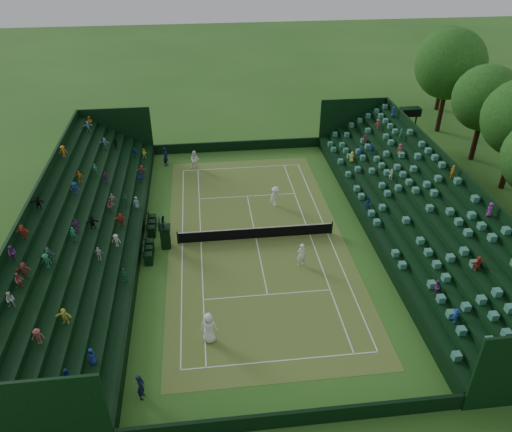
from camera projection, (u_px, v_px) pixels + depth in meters
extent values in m
plane|color=#295A1C|center=(256.00, 239.00, 37.38)|extent=(160.00, 160.00, 0.00)
cube|color=#3D7828|center=(256.00, 239.00, 37.38)|extent=(12.97, 26.77, 0.01)
cube|color=black|center=(238.00, 146.00, 50.48)|extent=(17.17, 0.20, 1.00)
cube|color=black|center=(295.00, 418.00, 23.75)|extent=(17.17, 0.20, 1.00)
cube|color=black|center=(367.00, 226.00, 37.95)|extent=(0.20, 31.77, 1.00)
cube|color=black|center=(140.00, 241.00, 36.28)|extent=(0.20, 31.77, 1.00)
cube|color=black|center=(373.00, 225.00, 38.00)|extent=(0.80, 32.00, 1.00)
cube|color=black|center=(383.00, 222.00, 37.96)|extent=(0.80, 32.00, 1.45)
cube|color=black|center=(394.00, 219.00, 37.92)|extent=(0.80, 32.00, 1.90)
cube|color=black|center=(405.00, 216.00, 37.88)|extent=(0.80, 32.00, 2.35)
cube|color=black|center=(415.00, 213.00, 37.84)|extent=(0.80, 32.00, 2.80)
cube|color=black|center=(426.00, 210.00, 37.80)|extent=(0.80, 32.00, 3.25)
cube|color=black|center=(436.00, 206.00, 37.76)|extent=(0.80, 32.00, 3.70)
cube|color=black|center=(447.00, 203.00, 37.72)|extent=(0.80, 32.00, 4.15)
cube|color=black|center=(455.00, 199.00, 37.57)|extent=(0.20, 32.00, 4.90)
cube|color=black|center=(133.00, 241.00, 36.23)|extent=(0.80, 32.00, 1.00)
cube|color=black|center=(122.00, 239.00, 36.03)|extent=(0.80, 32.00, 1.45)
cube|color=black|center=(110.00, 237.00, 35.83)|extent=(0.80, 32.00, 1.90)
cube|color=black|center=(98.00, 236.00, 35.63)|extent=(0.80, 32.00, 2.35)
cube|color=black|center=(86.00, 234.00, 35.43)|extent=(0.80, 32.00, 2.80)
cube|color=black|center=(74.00, 232.00, 35.24)|extent=(0.80, 32.00, 3.25)
cube|color=black|center=(61.00, 230.00, 35.04)|extent=(0.80, 32.00, 3.70)
cube|color=black|center=(49.00, 228.00, 34.84)|extent=(0.80, 32.00, 4.15)
cube|color=black|center=(40.00, 224.00, 34.59)|extent=(0.20, 32.00, 4.90)
cylinder|color=black|center=(178.00, 238.00, 36.53)|extent=(0.10, 0.10, 1.06)
cylinder|color=black|center=(332.00, 228.00, 37.67)|extent=(0.10, 0.10, 1.06)
cube|color=black|center=(256.00, 233.00, 37.14)|extent=(11.57, 0.02, 0.86)
cube|color=white|center=(256.00, 228.00, 36.89)|extent=(11.57, 0.04, 0.07)
cylinder|color=black|center=(401.00, 129.00, 51.72)|extent=(0.16, 0.16, 3.00)
cylinder|color=black|center=(414.00, 128.00, 51.87)|extent=(0.16, 0.16, 3.00)
cube|color=black|center=(410.00, 112.00, 50.84)|extent=(2.00, 1.00, 0.80)
cylinder|color=black|center=(506.00, 170.00, 43.15)|extent=(0.50, 0.50, 3.49)
cylinder|color=black|center=(475.00, 143.00, 48.13)|extent=(0.50, 0.50, 3.33)
sphere|color=#1D4513|center=(486.00, 98.00, 45.73)|extent=(6.09, 6.09, 6.09)
cylinder|color=black|center=(440.00, 114.00, 54.04)|extent=(0.50, 0.50, 3.94)
sphere|color=#1D4513|center=(451.00, 64.00, 51.20)|extent=(7.21, 7.21, 7.21)
cylinder|color=black|center=(439.00, 95.00, 59.93)|extent=(0.50, 0.50, 3.52)
sphere|color=#1D4513|center=(447.00, 55.00, 57.40)|extent=(6.43, 6.43, 6.43)
cube|color=black|center=(165.00, 238.00, 35.98)|extent=(0.67, 0.67, 1.71)
cube|color=black|center=(164.00, 227.00, 35.50)|extent=(0.86, 0.86, 0.10)
cube|color=black|center=(159.00, 224.00, 35.29)|extent=(0.08, 0.86, 0.67)
imported|color=black|center=(164.00, 221.00, 35.24)|extent=(0.34, 0.43, 0.89)
cube|color=black|center=(149.00, 259.00, 34.52)|extent=(0.55, 0.55, 0.88)
cube|color=black|center=(144.00, 253.00, 34.20)|extent=(0.07, 0.55, 0.55)
cube|color=black|center=(149.00, 252.00, 35.20)|extent=(0.55, 0.55, 0.88)
cube|color=black|center=(144.00, 246.00, 34.88)|extent=(0.07, 0.55, 0.55)
cube|color=black|center=(150.00, 245.00, 35.87)|extent=(0.55, 0.55, 0.88)
cube|color=black|center=(145.00, 239.00, 35.55)|extent=(0.07, 0.55, 0.55)
cube|color=black|center=(152.00, 232.00, 37.38)|extent=(0.55, 0.55, 0.88)
cube|color=black|center=(147.00, 226.00, 37.06)|extent=(0.07, 0.55, 0.55)
cube|color=black|center=(152.00, 226.00, 38.06)|extent=(0.55, 0.55, 0.88)
cube|color=black|center=(148.00, 220.00, 37.74)|extent=(0.07, 0.55, 0.55)
cube|color=black|center=(153.00, 220.00, 38.73)|extent=(0.55, 0.55, 0.88)
cube|color=black|center=(148.00, 214.00, 38.41)|extent=(0.07, 0.55, 0.55)
imported|color=white|center=(209.00, 328.00, 28.13)|extent=(1.09, 0.82, 2.01)
imported|color=white|center=(301.00, 255.00, 34.19)|extent=(0.71, 0.53, 1.78)
imported|color=white|center=(195.00, 160.00, 46.82)|extent=(0.95, 0.79, 1.78)
imported|color=white|center=(275.00, 196.00, 40.99)|extent=(1.30, 1.20, 1.76)
imported|color=black|center=(166.00, 157.00, 47.32)|extent=(0.66, 0.79, 1.87)
imported|color=black|center=(141.00, 387.00, 24.96)|extent=(0.47, 0.63, 1.57)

